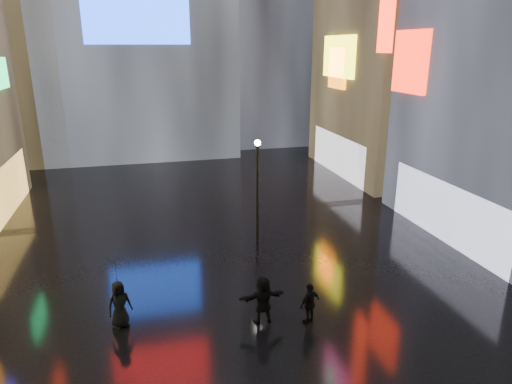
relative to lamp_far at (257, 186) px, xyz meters
name	(u,v)px	position (x,y,z in m)	size (l,w,h in m)	color
ground	(217,239)	(-1.91, 0.86, -2.94)	(140.00, 140.00, 0.00)	black
lamp_far	(257,186)	(0.00, 0.00, 0.00)	(0.30, 0.30, 5.20)	black
pedestrian_3	(310,303)	(0.01, -7.27, -2.17)	(0.91, 0.38, 1.55)	black
pedestrian_4	(119,304)	(-6.46, -5.81, -2.09)	(0.83, 0.54, 1.71)	black
pedestrian_5	(263,300)	(-1.57, -6.82, -2.05)	(1.67, 0.53, 1.80)	black
umbrella_2	(116,270)	(-6.46, -5.81, -0.78)	(1.00, 1.02, 0.91)	black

